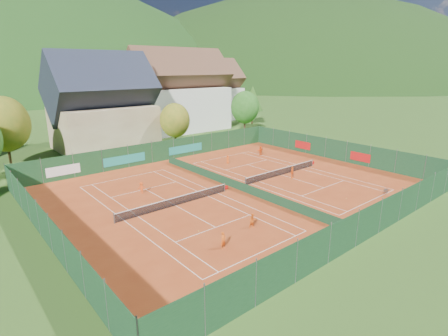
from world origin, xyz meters
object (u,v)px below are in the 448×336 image
chalet (103,109)px  player_right_far_a (228,159)px  player_left_near (223,240)px  player_right_far_b (260,151)px  player_left_far (141,188)px  hotel_block_a (179,96)px  hotel_block_b (208,94)px  ball_hopper (386,191)px  player_left_mid (253,221)px  player_right_near (292,172)px

chalet → player_right_far_a: chalet is taller
chalet → player_left_near: 40.61m
player_right_far_a → player_right_far_b: size_ratio=0.81×
chalet → player_left_far: size_ratio=12.13×
hotel_block_a → player_left_near: 52.82m
player_right_far_a → hotel_block_b: bearing=-146.2°
hotel_block_a → player_right_far_a: bearing=-109.5°
hotel_block_b → player_right_far_a: hotel_block_b is taller
ball_hopper → player_left_mid: player_left_mid is taller
hotel_block_a → player_right_far_b: hotel_block_a is taller
chalet → hotel_block_b: chalet is taller
ball_hopper → player_left_mid: size_ratio=0.60×
hotel_block_a → player_left_far: bearing=-129.2°
player_left_near → player_right_near: player_right_near is taller
ball_hopper → player_right_far_b: size_ratio=0.54×
player_left_mid → player_right_near: size_ratio=0.89×
hotel_block_b → player_right_far_a: size_ratio=14.48×
chalet → player_right_near: size_ratio=10.79×
player_left_mid → player_right_far_b: size_ratio=0.91×
player_left_mid → player_left_near: bearing=-149.2°
chalet → ball_hopper: 44.80m
player_left_near → player_left_far: player_left_near is taller
hotel_block_b → player_left_mid: bearing=-124.1°
player_left_mid → player_left_far: bearing=120.1°
player_left_mid → player_right_far_b: player_right_far_b is taller
player_right_near → player_right_far_a: (-1.67, 10.38, -0.15)m
player_left_mid → hotel_block_a: bearing=80.5°
player_right_far_a → player_right_far_b: (7.07, 0.36, 0.14)m
player_right_near → ball_hopper: bearing=-107.8°
hotel_block_b → player_right_far_b: size_ratio=11.77×
ball_hopper → player_right_far_a: (-4.64, 20.86, 0.04)m
hotel_block_a → player_right_near: size_ratio=14.39×
hotel_block_a → player_left_near: size_ratio=15.46×
hotel_block_a → player_left_far: size_ratio=16.17×
hotel_block_b → player_right_far_a: bearing=-123.8°
player_left_near → player_right_far_b: player_right_far_b is taller
hotel_block_b → ball_hopper: bearing=-108.7°
player_left_far → player_right_near: (16.99, -7.03, 0.08)m
player_left_far → player_right_far_a: bearing=-141.5°
hotel_block_a → player_left_near: (-25.80, -45.60, -6.68)m
ball_hopper → player_left_far: size_ratio=0.60×
player_right_near → player_left_near: bearing=170.4°
chalet → player_left_near: bearing=-99.7°
ball_hopper → player_left_near: player_left_near is taller
chalet → player_right_far_b: bearing=-51.9°
hotel_block_a → hotel_block_b: size_ratio=1.25×
ball_hopper → player_right_far_a: size_ratio=0.67×
player_left_near → player_right_far_a: player_left_near is taller
hotel_block_b → player_right_near: size_ratio=11.51×
chalet → player_right_far_a: 24.00m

